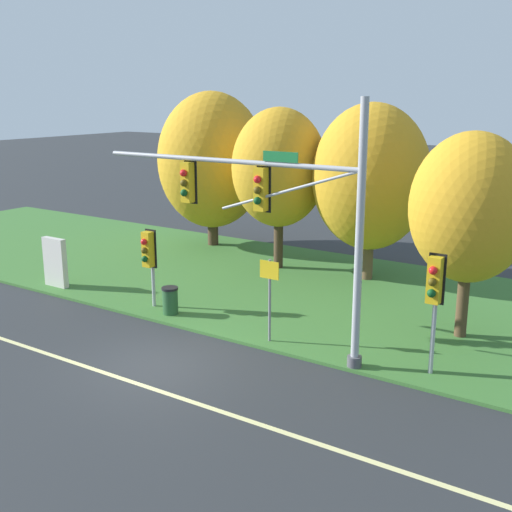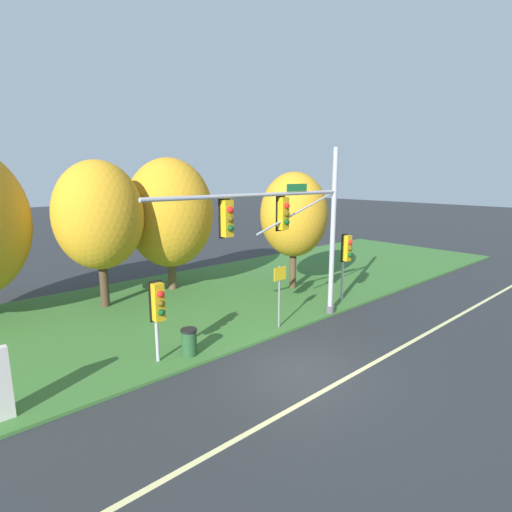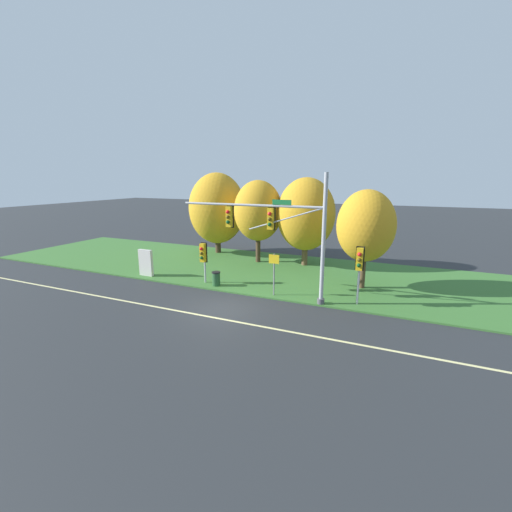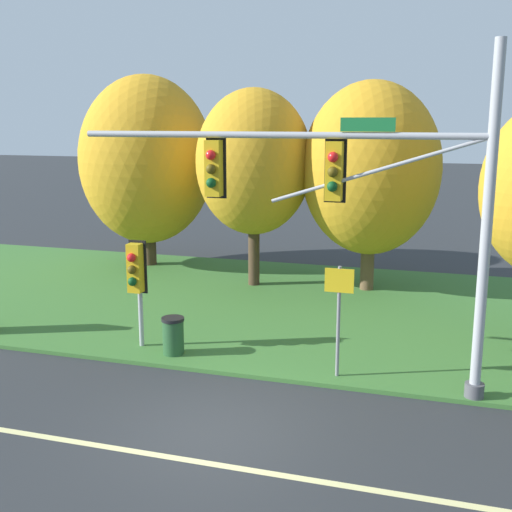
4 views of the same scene
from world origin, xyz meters
name	(u,v)px [view 1 (image 1 of 4)]	position (x,y,z in m)	size (l,w,h in m)	color
ground_plane	(154,364)	(0.00, 0.00, 0.00)	(160.00, 160.00, 0.00)	#282B2D
lane_stripe	(123,379)	(0.00, -1.20, 0.00)	(36.00, 0.16, 0.01)	beige
grass_verge	(300,289)	(0.00, 8.25, 0.05)	(48.00, 11.50, 0.10)	#386B2D
traffic_signal_mast	(278,207)	(2.36, 2.72, 4.26)	(8.98, 0.49, 7.17)	#9EA0A5
pedestrian_signal_near_kerb	(149,253)	(-3.21, 3.37, 2.04)	(0.46, 0.55, 2.75)	#9EA0A5
pedestrian_signal_further_along	(434,288)	(6.71, 3.31, 2.51)	(0.46, 0.55, 3.30)	#9EA0A5
route_sign_post	(270,289)	(1.91, 3.01, 1.74)	(0.64, 0.08, 2.54)	slate
tree_nearest_road	(212,161)	(-7.20, 12.18, 4.22)	(5.16, 5.16, 7.36)	#423021
tree_left_of_mast	(279,168)	(-2.29, 10.33, 4.34)	(3.93, 3.93, 6.72)	#423021
tree_behind_signpost	(371,177)	(1.58, 10.83, 4.18)	(4.55, 4.55, 6.94)	brown
tree_mid_verge	(470,208)	(6.57, 6.62, 4.08)	(3.57, 3.57, 6.22)	#4C3823
info_kiosk	(55,262)	(-7.97, 3.24, 1.04)	(1.10, 0.24, 1.90)	beige
trash_bin	(170,300)	(-2.20, 3.24, 0.57)	(0.56, 0.56, 0.93)	#234C28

